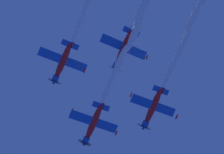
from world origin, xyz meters
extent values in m
ellipsoid|color=red|center=(-4.42, 3.59, 81.05)|extent=(7.87, 2.55, 1.92)
cylinder|color=#194CB2|center=(-7.95, 3.08, 80.86)|extent=(1.22, 1.69, 1.61)
cone|color=#194CB2|center=(-8.70, 2.98, 80.82)|extent=(0.90, 0.84, 0.78)
cylinder|color=#3F3F47|center=(-8.53, 3.00, 80.83)|extent=(0.42, 3.43, 3.44)
cube|color=#194CB2|center=(-4.17, 3.56, 80.88)|extent=(2.95, 9.50, 3.46)
ellipsoid|color=red|center=(-3.61, -0.98, 82.46)|extent=(1.09, 0.49, 0.41)
ellipsoid|color=red|center=(-4.73, 8.10, 79.31)|extent=(1.09, 0.49, 0.41)
cube|color=#194CB2|center=(-1.05, 4.09, 81.29)|extent=(1.52, 3.47, 1.32)
cube|color=red|center=(-1.03, 4.28, 81.85)|extent=(1.31, 0.72, 1.33)
ellipsoid|color=#1E232D|center=(-4.81, 3.69, 81.49)|extent=(1.86, 1.24, 1.07)
ellipsoid|color=red|center=(5.03, -5.12, 82.85)|extent=(7.89, 2.65, 1.71)
cylinder|color=#194CB2|center=(1.50, -5.63, 82.77)|extent=(1.25, 1.72, 1.61)
cone|color=#194CB2|center=(0.74, -5.73, 82.75)|extent=(0.91, 0.86, 0.77)
cylinder|color=#3F3F47|center=(0.92, -5.71, 82.76)|extent=(0.47, 3.47, 3.50)
cube|color=#194CB2|center=(5.28, -5.16, 82.67)|extent=(2.94, 9.40, 3.74)
ellipsoid|color=red|center=(5.88, -9.63, 84.41)|extent=(1.09, 0.50, 0.39)
ellipsoid|color=red|center=(4.68, -0.68, 80.93)|extent=(1.09, 0.50, 0.39)
cube|color=#194CB2|center=(8.40, -4.62, 82.97)|extent=(1.52, 3.44, 1.40)
cube|color=red|center=(8.44, -4.40, 83.52)|extent=(1.34, 0.77, 1.28)
ellipsoid|color=#1E232D|center=(4.65, -5.00, 83.29)|extent=(1.88, 1.27, 1.03)
ellipsoid|color=red|center=(1.54, 13.55, 81.37)|extent=(7.88, 2.60, 1.86)
cylinder|color=#194CB2|center=(-1.99, 13.05, 81.23)|extent=(1.23, 1.73, 1.65)
cone|color=#194CB2|center=(-2.75, 12.94, 81.19)|extent=(0.90, 0.86, 0.79)
cylinder|color=#3F3F47|center=(-2.57, 12.97, 81.20)|extent=(0.43, 3.52, 3.54)
cube|color=#194CB2|center=(1.79, 13.51, 81.20)|extent=(2.92, 9.28, 4.04)
ellipsoid|color=red|center=(2.34, 9.09, 83.08)|extent=(1.09, 0.50, 0.41)
ellipsoid|color=red|center=(1.24, 17.94, 79.33)|extent=(1.09, 0.50, 0.41)
cube|color=#194CB2|center=(4.91, 14.06, 81.56)|extent=(1.51, 3.40, 1.51)
cube|color=red|center=(4.93, 14.29, 82.11)|extent=(1.32, 0.79, 1.29)
ellipsoid|color=#1E232D|center=(1.15, 13.69, 81.80)|extent=(1.87, 1.26, 1.08)
ellipsoid|color=red|center=(10.50, 5.27, 82.98)|extent=(7.87, 2.60, 1.84)
cylinder|color=#194CB2|center=(6.96, 4.77, 82.84)|extent=(1.22, 1.71, 1.63)
cone|color=#194CB2|center=(6.21, 4.66, 82.81)|extent=(0.90, 0.85, 0.78)
cylinder|color=#3F3F47|center=(6.38, 4.69, 82.82)|extent=(0.42, 3.48, 3.50)
cube|color=#194CB2|center=(10.74, 5.24, 82.81)|extent=(2.93, 9.38, 3.79)
ellipsoid|color=red|center=(11.31, 0.76, 84.56)|extent=(1.09, 0.50, 0.40)
ellipsoid|color=red|center=(10.18, 9.71, 81.06)|extent=(1.09, 0.50, 0.40)
cube|color=#194CB2|center=(13.87, 5.77, 83.17)|extent=(1.51, 3.43, 1.43)
cube|color=red|center=(13.89, 5.99, 83.72)|extent=(1.32, 0.76, 1.30)
ellipsoid|color=#1E232D|center=(10.10, 5.39, 83.42)|extent=(1.86, 1.26, 1.06)
ellipsoid|color=white|center=(2.74, 4.43, 81.38)|extent=(7.26, 2.00, 1.28)
ellipsoid|color=white|center=(7.92, 5.10, 81.69)|extent=(7.29, 2.18, 1.46)
ellipsoid|color=white|center=(13.61, 6.38, 81.73)|extent=(7.32, 2.35, 1.64)
ellipsoid|color=white|center=(18.84, 6.59, 81.83)|extent=(7.36, 2.53, 1.82)
ellipsoid|color=white|center=(12.20, -3.94, 83.07)|extent=(7.26, 2.00, 1.28)
ellipsoid|color=white|center=(17.45, -3.36, 83.23)|extent=(7.29, 2.18, 1.46)
ellipsoid|color=white|center=(8.54, 14.62, 81.74)|extent=(7.26, 2.00, 1.28)
ellipsoid|color=white|center=(14.05, 15.45, 81.95)|extent=(7.29, 2.18, 1.46)
ellipsoid|color=white|center=(19.59, 15.89, 82.01)|extent=(7.32, 2.35, 1.64)
ellipsoid|color=white|center=(17.31, 6.04, 83.15)|extent=(7.26, 2.00, 1.28)
camera|label=1|loc=(15.31, 1.59, 1.82)|focal=69.22mm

